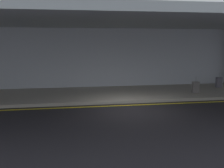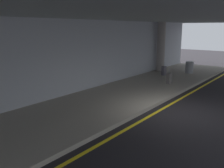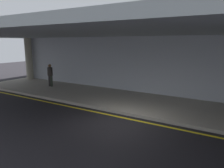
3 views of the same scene
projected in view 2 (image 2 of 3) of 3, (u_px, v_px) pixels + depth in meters
ground_plane at (176, 112)px, 10.32m from camera, size 60.00×60.00×0.00m
sidewalk at (116, 98)px, 12.13m from camera, size 26.00×4.20×0.15m
lane_stripe_yellow at (162, 109)px, 10.70m from camera, size 26.00×0.14×0.01m
support_column_left_mid at (161, 47)px, 18.92m from camera, size 0.61×0.61×3.65m
ceiling_overhang at (125, 15)px, 10.99m from camera, size 28.00×13.20×0.30m
terminal_back_wall at (81, 57)px, 13.06m from camera, size 26.00×0.30×3.80m
suitcase_upright_primary at (164, 71)px, 17.49m from camera, size 0.36×0.22×0.90m
suitcase_upright_secondary at (169, 78)px, 14.88m from camera, size 0.36×0.22×0.90m
trash_bin_steel at (189, 67)px, 18.26m from camera, size 0.56×0.56×0.85m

